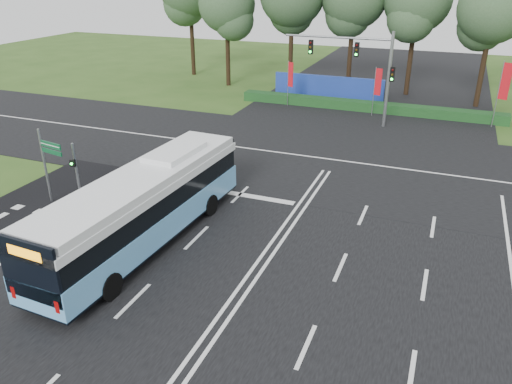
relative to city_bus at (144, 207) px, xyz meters
The scene contains 13 objects.
ground 5.57m from the city_bus, 12.42° to the left, with size 120.00×120.00×0.00m, color #2F501A.
road_main 5.56m from the city_bus, 12.42° to the left, with size 20.00×120.00×0.04m, color black.
road_cross 14.22m from the city_bus, 68.59° to the left, with size 120.00×14.00×0.05m, color black.
kerb_strip 5.57m from the city_bus, 159.34° to the right, with size 0.25×18.00×0.12m, color gray.
city_bus is the anchor object (origin of this frame).
pedestrian_signal 6.14m from the city_bus, 156.96° to the left, with size 0.29×0.41×3.18m.
street_sign 6.89m from the city_bus, 165.74° to the left, with size 1.53×0.36×3.97m.
banner_flag_left 24.81m from the city_bus, 93.31° to the left, with size 0.54×0.26×3.89m.
banner_flag_mid 24.99m from the city_bus, 76.07° to the left, with size 0.57×0.19×3.97m.
banner_flag_right 28.72m from the city_bus, 58.28° to the left, with size 0.69×0.32×4.98m.
traffic_light_gantry 22.47m from the city_bus, 76.09° to the left, with size 8.41×0.28×7.00m.
hedge 26.18m from the city_bus, 78.64° to the left, with size 22.00×1.20×0.80m, color #163D1A.
blue_hoarding 28.17m from the city_bus, 87.66° to the left, with size 10.00×0.30×2.20m, color #1C3799.
Camera 1 is at (6.40, -17.31, 11.29)m, focal length 35.00 mm.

